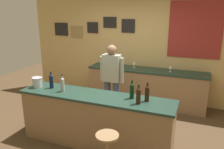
% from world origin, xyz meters
% --- Properties ---
extents(ground_plane, '(10.00, 10.00, 0.00)m').
position_xyz_m(ground_plane, '(0.00, 0.00, 0.00)').
color(ground_plane, '#4C3823').
extents(back_wall, '(6.00, 0.09, 2.80)m').
position_xyz_m(back_wall, '(0.02, 2.03, 1.42)').
color(back_wall, tan).
rests_on(back_wall, ground_plane).
extents(bar_counter, '(2.69, 0.60, 0.92)m').
position_xyz_m(bar_counter, '(0.00, -0.40, 0.46)').
color(bar_counter, olive).
rests_on(bar_counter, ground_plane).
extents(side_counter, '(2.90, 0.56, 0.90)m').
position_xyz_m(side_counter, '(0.40, 1.65, 0.45)').
color(side_counter, olive).
rests_on(side_counter, ground_plane).
extents(bartender, '(0.52, 0.21, 1.62)m').
position_xyz_m(bartender, '(-0.10, 0.60, 0.94)').
color(bartender, '#384766').
rests_on(bartender, ground_plane).
extents(bar_stool, '(0.32, 0.32, 0.68)m').
position_xyz_m(bar_stool, '(0.52, -1.10, 0.46)').
color(bar_stool, olive).
rests_on(bar_stool, ground_plane).
extents(wine_bottle_a, '(0.07, 0.07, 0.31)m').
position_xyz_m(wine_bottle_a, '(-0.89, -0.36, 1.06)').
color(wine_bottle_a, black).
rests_on(wine_bottle_a, bar_counter).
extents(wine_bottle_b, '(0.07, 0.07, 0.31)m').
position_xyz_m(wine_bottle_b, '(-0.60, -0.44, 1.06)').
color(wine_bottle_b, '#999E99').
rests_on(wine_bottle_b, bar_counter).
extents(wine_bottle_c, '(0.07, 0.07, 0.31)m').
position_xyz_m(wine_bottle_c, '(0.61, -0.30, 1.06)').
color(wine_bottle_c, black).
rests_on(wine_bottle_c, bar_counter).
extents(wine_bottle_d, '(0.07, 0.07, 0.31)m').
position_xyz_m(wine_bottle_d, '(0.77, -0.48, 1.06)').
color(wine_bottle_d, black).
rests_on(wine_bottle_d, bar_counter).
extents(wine_bottle_e, '(0.07, 0.07, 0.31)m').
position_xyz_m(wine_bottle_e, '(0.87, -0.33, 1.06)').
color(wine_bottle_e, black).
rests_on(wine_bottle_e, bar_counter).
extents(ice_bucket, '(0.19, 0.19, 0.19)m').
position_xyz_m(ice_bucket, '(-1.16, -0.42, 1.02)').
color(ice_bucket, '#B7BABF').
rests_on(ice_bucket, bar_counter).
extents(wine_glass_a, '(0.07, 0.07, 0.16)m').
position_xyz_m(wine_glass_a, '(-0.65, 1.58, 1.01)').
color(wine_glass_a, silver).
rests_on(wine_glass_a, side_counter).
extents(wine_glass_b, '(0.07, 0.07, 0.16)m').
position_xyz_m(wine_glass_b, '(0.06, 1.74, 1.01)').
color(wine_glass_b, silver).
rests_on(wine_glass_b, side_counter).
extents(wine_glass_c, '(0.07, 0.07, 0.16)m').
position_xyz_m(wine_glass_c, '(0.96, 1.65, 1.01)').
color(wine_glass_c, silver).
rests_on(wine_glass_c, side_counter).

